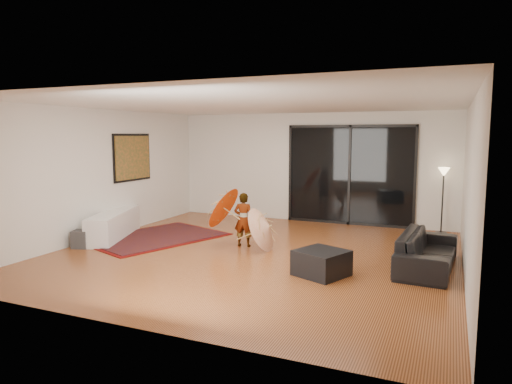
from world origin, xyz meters
The scene contains 17 objects.
floor centered at (0.00, 0.00, 0.00)m, with size 7.00×7.00×0.00m, color #AC5E2F.
ceiling centered at (0.00, 0.00, 2.70)m, with size 7.00×7.00×0.00m, color white.
wall_back centered at (0.00, 3.50, 1.35)m, with size 7.00×7.00×0.00m, color silver.
wall_front centered at (0.00, -3.50, 1.35)m, with size 7.00×7.00×0.00m, color silver.
wall_left centered at (-3.50, 0.00, 1.35)m, with size 7.00×7.00×0.00m, color silver.
wall_right centered at (3.50, 0.00, 1.35)m, with size 7.00×7.00×0.00m, color silver.
sliding_door centered at (1.00, 3.47, 1.20)m, with size 3.06×0.07×2.40m.
painting centered at (-3.46, 1.00, 1.65)m, with size 0.04×1.28×1.08m.
media_console centered at (-3.25, 0.04, 0.28)m, with size 0.50×2.00×0.56m, color white.
speaker centered at (-3.25, -0.89, 0.17)m, with size 0.30×0.30×0.34m, color #424244.
persian_rug centered at (-2.47, 0.38, 0.01)m, with size 2.79×3.25×0.02m.
sofa centered at (2.95, 0.27, 0.29)m, with size 2.01×0.79×0.59m, color black.
ottoman centered at (1.47, -0.76, 0.20)m, with size 0.69×0.69×0.39m, color black.
floor_lamp centered at (3.10, 3.25, 1.15)m, with size 0.25×0.25×1.46m.
child centered at (-0.42, 0.46, 0.53)m, with size 0.38×0.25×1.05m, color #999999.
parasol_orange centered at (-0.97, 0.41, 0.73)m, with size 0.60×0.90×0.90m.
parasol_white centered at (0.18, 0.31, 0.50)m, with size 0.54×0.86×0.93m.
Camera 1 is at (3.24, -7.46, 2.16)m, focal length 32.00 mm.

